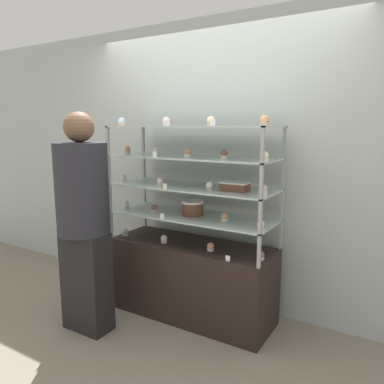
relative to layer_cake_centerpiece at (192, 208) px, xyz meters
name	(u,v)px	position (x,y,z in m)	size (l,w,h in m)	color
ground_plane	(192,314)	(0.00, -0.01, -0.97)	(20.00, 20.00, 0.00)	gray
back_wall	(214,165)	(0.00, 0.39, 0.33)	(8.00, 0.05, 2.60)	#A8B2AD
display_base	(192,279)	(0.00, -0.01, -0.64)	(1.42, 0.51, 0.66)	black
display_riser_lower	(192,217)	(0.00, -0.01, -0.08)	(1.42, 0.51, 0.25)	#99999E
display_riser_middle	(192,188)	(0.00, -0.01, 0.17)	(1.42, 0.51, 0.25)	#99999E
display_riser_upper	(192,158)	(0.00, -0.01, 0.42)	(1.42, 0.51, 0.25)	#99999E
display_riser_top	(192,127)	(0.00, -0.01, 0.67)	(1.42, 0.51, 0.25)	#99999E
layer_cake_centerpiece	(192,208)	(0.00, 0.00, 0.00)	(0.19, 0.19, 0.12)	brown
sheet_cake_frosted	(235,187)	(0.41, -0.04, 0.22)	(0.22, 0.12, 0.07)	brown
cupcake_0	(125,232)	(-0.64, -0.13, -0.28)	(0.06, 0.06, 0.07)	beige
cupcake_1	(164,239)	(-0.21, -0.12, -0.28)	(0.06, 0.06, 0.07)	beige
cupcake_2	(210,247)	(0.23, -0.10, -0.28)	(0.06, 0.06, 0.07)	white
cupcake_3	(261,256)	(0.65, -0.09, -0.28)	(0.06, 0.06, 0.07)	beige
price_tag_0	(228,258)	(0.46, -0.25, -0.29)	(0.04, 0.00, 0.04)	white
cupcake_4	(126,205)	(-0.64, -0.10, -0.03)	(0.06, 0.06, 0.07)	beige
cupcake_5	(154,209)	(-0.34, -0.09, -0.03)	(0.06, 0.06, 0.07)	beige
cupcake_6	(225,217)	(0.33, -0.05, -0.03)	(0.06, 0.06, 0.07)	beige
cupcake_7	(261,225)	(0.66, -0.14, -0.03)	(0.06, 0.06, 0.07)	#CCB28C
price_tag_1	(162,216)	(-0.14, -0.25, -0.04)	(0.04, 0.00, 0.04)	white
cupcake_8	(124,178)	(-0.65, -0.11, 0.22)	(0.05, 0.05, 0.07)	white
cupcake_9	(160,182)	(-0.23, -0.15, 0.22)	(0.05, 0.05, 0.07)	#CCB28C
cupcake_10	(209,186)	(0.23, -0.12, 0.22)	(0.05, 0.05, 0.07)	#CCB28C
cupcake_11	(264,190)	(0.65, -0.06, 0.22)	(0.05, 0.05, 0.07)	white
price_tag_2	(165,186)	(-0.11, -0.25, 0.21)	(0.04, 0.00, 0.04)	white
cupcake_12	(127,150)	(-0.66, -0.05, 0.47)	(0.06, 0.06, 0.07)	#CCB28C
cupcake_13	(156,152)	(-0.32, -0.07, 0.47)	(0.06, 0.06, 0.07)	beige
cupcake_14	(188,153)	(0.00, -0.08, 0.47)	(0.06, 0.06, 0.07)	white
cupcake_15	(224,154)	(0.32, -0.06, 0.47)	(0.06, 0.06, 0.07)	white
cupcake_16	(265,156)	(0.66, -0.09, 0.47)	(0.06, 0.06, 0.07)	white
price_tag_3	(155,155)	(-0.20, -0.25, 0.46)	(0.04, 0.00, 0.04)	white
cupcake_17	(122,122)	(-0.65, -0.12, 0.72)	(0.06, 0.06, 0.07)	#CCB28C
cupcake_18	(166,122)	(-0.21, -0.08, 0.72)	(0.06, 0.06, 0.07)	white
cupcake_19	(211,121)	(0.21, -0.08, 0.72)	(0.06, 0.06, 0.07)	#CCB28C
cupcake_20	(265,121)	(0.66, -0.13, 0.72)	(0.06, 0.06, 0.07)	#CCB28C
price_tag_4	(213,123)	(0.32, -0.25, 0.71)	(0.04, 0.00, 0.04)	white
customer_figure	(84,218)	(-0.62, -0.64, -0.03)	(0.41, 0.41, 1.76)	black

